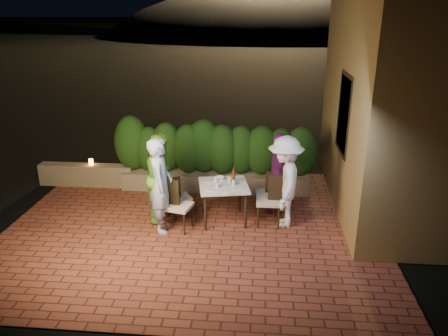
# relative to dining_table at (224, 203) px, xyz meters

# --- Properties ---
(ground) EXTENTS (400.00, 400.00, 0.00)m
(ground) POSITION_rel_dining_table_xyz_m (-0.54, -0.78, -0.40)
(ground) COLOR black
(ground) RESTS_ON ground
(terrace_floor) EXTENTS (7.00, 6.00, 0.15)m
(terrace_floor) POSITION_rel_dining_table_xyz_m (-0.54, -0.28, -0.45)
(terrace_floor) COLOR brown
(terrace_floor) RESTS_ON ground
(building_wall) EXTENTS (1.60, 5.00, 5.00)m
(building_wall) POSITION_rel_dining_table_xyz_m (3.06, 1.22, 2.12)
(building_wall) COLOR olive
(building_wall) RESTS_ON ground
(window_pane) EXTENTS (0.08, 1.00, 1.40)m
(window_pane) POSITION_rel_dining_table_xyz_m (2.28, 0.72, 1.62)
(window_pane) COLOR black
(window_pane) RESTS_ON building_wall
(window_frame) EXTENTS (0.06, 1.15, 1.55)m
(window_frame) POSITION_rel_dining_table_xyz_m (2.27, 0.72, 1.62)
(window_frame) COLOR black
(window_frame) RESTS_ON building_wall
(planter) EXTENTS (4.20, 0.55, 0.40)m
(planter) POSITION_rel_dining_table_xyz_m (-0.34, 1.52, -0.17)
(planter) COLOR #7C6C4E
(planter) RESTS_ON ground
(hedge) EXTENTS (4.00, 0.70, 1.10)m
(hedge) POSITION_rel_dining_table_xyz_m (-0.34, 1.52, 0.57)
(hedge) COLOR #18390F
(hedge) RESTS_ON planter
(parapet) EXTENTS (2.20, 0.30, 0.50)m
(parapet) POSITION_rel_dining_table_xyz_m (-3.34, 1.52, -0.12)
(parapet) COLOR #7C6C4E
(parapet) RESTS_ON ground
(hill) EXTENTS (52.00, 40.00, 22.00)m
(hill) POSITION_rel_dining_table_xyz_m (1.46, 59.22, -4.38)
(hill) COLOR black
(hill) RESTS_ON ground
(dining_table) EXTENTS (1.07, 1.07, 0.75)m
(dining_table) POSITION_rel_dining_table_xyz_m (0.00, 0.00, 0.00)
(dining_table) COLOR white
(dining_table) RESTS_ON ground
(plate_nw) EXTENTS (0.20, 0.20, 0.01)m
(plate_nw) POSITION_rel_dining_table_xyz_m (-0.21, -0.26, 0.38)
(plate_nw) COLOR white
(plate_nw) RESTS_ON dining_table
(plate_sw) EXTENTS (0.20, 0.20, 0.01)m
(plate_sw) POSITION_rel_dining_table_xyz_m (-0.30, 0.16, 0.38)
(plate_sw) COLOR white
(plate_sw) RESTS_ON dining_table
(plate_ne) EXTENTS (0.22, 0.22, 0.01)m
(plate_ne) POSITION_rel_dining_table_xyz_m (0.29, -0.14, 0.38)
(plate_ne) COLOR white
(plate_ne) RESTS_ON dining_table
(plate_se) EXTENTS (0.22, 0.22, 0.01)m
(plate_se) POSITION_rel_dining_table_xyz_m (0.24, 0.28, 0.38)
(plate_se) COLOR white
(plate_se) RESTS_ON dining_table
(plate_centre) EXTENTS (0.24, 0.24, 0.01)m
(plate_centre) POSITION_rel_dining_table_xyz_m (-0.01, 0.01, 0.38)
(plate_centre) COLOR white
(plate_centre) RESTS_ON dining_table
(plate_front) EXTENTS (0.23, 0.23, 0.01)m
(plate_front) POSITION_rel_dining_table_xyz_m (0.16, -0.34, 0.38)
(plate_front) COLOR white
(plate_front) RESTS_ON dining_table
(glass_nw) EXTENTS (0.06, 0.06, 0.11)m
(glass_nw) POSITION_rel_dining_table_xyz_m (-0.11, -0.18, 0.43)
(glass_nw) COLOR silver
(glass_nw) RESTS_ON dining_table
(glass_sw) EXTENTS (0.06, 0.06, 0.10)m
(glass_sw) POSITION_rel_dining_table_xyz_m (-0.16, 0.16, 0.42)
(glass_sw) COLOR silver
(glass_sw) RESTS_ON dining_table
(glass_ne) EXTENTS (0.06, 0.06, 0.11)m
(glass_ne) POSITION_rel_dining_table_xyz_m (0.19, -0.02, 0.43)
(glass_ne) COLOR silver
(glass_ne) RESTS_ON dining_table
(glass_se) EXTENTS (0.06, 0.06, 0.11)m
(glass_se) POSITION_rel_dining_table_xyz_m (0.10, 0.14, 0.43)
(glass_se) COLOR silver
(glass_se) RESTS_ON dining_table
(beer_bottle) EXTENTS (0.06, 0.06, 0.34)m
(beer_bottle) POSITION_rel_dining_table_xyz_m (0.18, 0.09, 0.54)
(beer_bottle) COLOR #54220E
(beer_bottle) RESTS_ON dining_table
(bowl) EXTENTS (0.24, 0.24, 0.05)m
(bowl) POSITION_rel_dining_table_xyz_m (-0.11, 0.27, 0.40)
(bowl) COLOR white
(bowl) RESTS_ON dining_table
(chair_left_front) EXTENTS (0.54, 0.54, 0.97)m
(chair_left_front) POSITION_rel_dining_table_xyz_m (-0.80, -0.43, 0.11)
(chair_left_front) COLOR black
(chair_left_front) RESTS_ON ground
(chair_left_back) EXTENTS (0.54, 0.54, 0.85)m
(chair_left_back) POSITION_rel_dining_table_xyz_m (-0.87, 0.09, 0.05)
(chair_left_back) COLOR black
(chair_left_back) RESTS_ON ground
(chair_right_front) EXTENTS (0.47, 0.47, 1.01)m
(chair_right_front) POSITION_rel_dining_table_xyz_m (0.86, -0.08, 0.13)
(chair_right_front) COLOR black
(chair_right_front) RESTS_ON ground
(chair_right_back) EXTENTS (0.45, 0.45, 0.88)m
(chair_right_back) POSITION_rel_dining_table_xyz_m (0.82, 0.42, 0.07)
(chair_right_back) COLOR black
(chair_right_back) RESTS_ON ground
(diner_blue) EXTENTS (0.52, 0.70, 1.77)m
(diner_blue) POSITION_rel_dining_table_xyz_m (-1.10, -0.47, 0.51)
(diner_blue) COLOR #AEC2DF
(diner_blue) RESTS_ON ground
(diner_green) EXTENTS (0.67, 0.85, 1.71)m
(diner_green) POSITION_rel_dining_table_xyz_m (-1.18, 0.02, 0.48)
(diner_green) COLOR #6AB839
(diner_green) RESTS_ON ground
(diner_white) EXTENTS (0.70, 1.16, 1.75)m
(diner_white) POSITION_rel_dining_table_xyz_m (1.15, -0.08, 0.50)
(diner_white) COLOR white
(diner_white) RESTS_ON ground
(diner_purple) EXTENTS (0.48, 1.00, 1.65)m
(diner_purple) POSITION_rel_dining_table_xyz_m (1.05, 0.53, 0.45)
(diner_purple) COLOR #6B246D
(diner_purple) RESTS_ON ground
(parapet_lamp) EXTENTS (0.10, 0.10, 0.14)m
(parapet_lamp) POSITION_rel_dining_table_xyz_m (-3.21, 1.52, 0.20)
(parapet_lamp) COLOR orange
(parapet_lamp) RESTS_ON parapet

